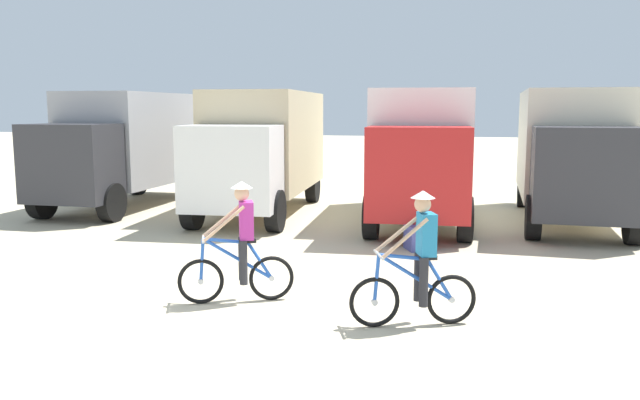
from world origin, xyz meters
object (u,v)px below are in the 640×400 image
(cyclist_orange_shirt, at_px, (240,246))
(supply_crate, at_px, (420,238))
(box_truck_grey_hauler, at_px, (128,143))
(box_truck_avon_van, at_px, (421,148))
(box_truck_cream_rv, at_px, (572,149))
(cyclist_cowboy_hat, at_px, (418,264))
(box_truck_tan_camper, at_px, (262,146))

(cyclist_orange_shirt, bearing_deg, supply_crate, 62.68)
(box_truck_grey_hauler, relative_size, box_truck_avon_van, 0.98)
(box_truck_avon_van, bearing_deg, box_truck_cream_rv, 11.55)
(cyclist_orange_shirt, xyz_separation_m, cyclist_cowboy_hat, (2.68, -0.39, 0.00))
(box_truck_cream_rv, bearing_deg, supply_crate, -127.38)
(cyclist_orange_shirt, bearing_deg, box_truck_grey_hauler, 129.65)
(box_truck_tan_camper, bearing_deg, box_truck_cream_rv, 5.06)
(box_truck_cream_rv, relative_size, supply_crate, 12.74)
(box_truck_cream_rv, relative_size, cyclist_cowboy_hat, 3.72)
(cyclist_orange_shirt, height_order, supply_crate, cyclist_orange_shirt)
(supply_crate, bearing_deg, box_truck_tan_camper, 142.25)
(box_truck_avon_van, relative_size, cyclist_cowboy_hat, 3.80)
(box_truck_avon_van, distance_m, cyclist_orange_shirt, 8.20)
(box_truck_tan_camper, xyz_separation_m, cyclist_orange_shirt, (2.53, -7.97, -1.03))
(cyclist_orange_shirt, distance_m, supply_crate, 4.87)
(box_truck_grey_hauler, bearing_deg, box_truck_tan_camper, -4.14)
(cyclist_cowboy_hat, bearing_deg, box_truck_avon_van, 95.73)
(box_truck_grey_hauler, height_order, box_truck_cream_rv, same)
(box_truck_tan_camper, height_order, cyclist_cowboy_hat, box_truck_tan_camper)
(box_truck_grey_hauler, bearing_deg, cyclist_orange_shirt, -50.35)
(box_truck_avon_van, height_order, cyclist_orange_shirt, box_truck_avon_van)
(box_truck_grey_hauler, relative_size, supply_crate, 12.83)
(box_truck_grey_hauler, xyz_separation_m, supply_crate, (9.09, -3.99, -1.62))
(box_truck_tan_camper, bearing_deg, cyclist_cowboy_hat, -58.09)
(box_truck_tan_camper, distance_m, cyclist_cowboy_hat, 9.91)
(box_truck_grey_hauler, distance_m, cyclist_cowboy_hat, 12.94)
(box_truck_grey_hauler, distance_m, box_truck_tan_camper, 4.35)
(box_truck_cream_rv, xyz_separation_m, cyclist_cowboy_hat, (-2.90, -9.08, -1.03))
(box_truck_grey_hauler, height_order, box_truck_avon_van, same)
(box_truck_cream_rv, distance_m, cyclist_cowboy_hat, 9.59)
(box_truck_avon_van, height_order, box_truck_cream_rv, same)
(cyclist_orange_shirt, bearing_deg, box_truck_cream_rv, 57.31)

